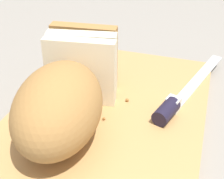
% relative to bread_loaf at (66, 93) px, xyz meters
% --- Properties ---
extents(ground_plane, '(3.00, 3.00, 0.00)m').
position_rel_bread_loaf_xyz_m(ground_plane, '(0.07, -0.05, -0.07)').
color(ground_plane, gray).
extents(cutting_board, '(0.41, 0.31, 0.02)m').
position_rel_bread_loaf_xyz_m(cutting_board, '(0.07, -0.05, -0.06)').
color(cutting_board, tan).
rests_on(cutting_board, ground_plane).
extents(bread_loaf, '(0.27, 0.15, 0.11)m').
position_rel_bread_loaf_xyz_m(bread_loaf, '(0.00, 0.00, 0.00)').
color(bread_loaf, '#A8753D').
rests_on(bread_loaf, cutting_board).
extents(bread_knife, '(0.27, 0.10, 0.03)m').
position_rel_bread_loaf_xyz_m(bread_knife, '(0.09, -0.15, -0.04)').
color(bread_knife, silver).
rests_on(bread_knife, cutting_board).
extents(crumb_near_knife, '(0.00, 0.00, 0.00)m').
position_rel_bread_loaf_xyz_m(crumb_near_knife, '(0.09, -0.03, -0.05)').
color(crumb_near_knife, '#996633').
rests_on(crumb_near_knife, cutting_board).
extents(crumb_near_loaf, '(0.00, 0.00, 0.00)m').
position_rel_bread_loaf_xyz_m(crumb_near_loaf, '(0.02, -0.05, -0.05)').
color(crumb_near_loaf, '#996633').
rests_on(crumb_near_loaf, cutting_board).
extents(crumb_stray_left, '(0.01, 0.01, 0.01)m').
position_rel_bread_loaf_xyz_m(crumb_stray_left, '(0.08, -0.07, -0.05)').
color(crumb_stray_left, '#996633').
rests_on(crumb_stray_left, cutting_board).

